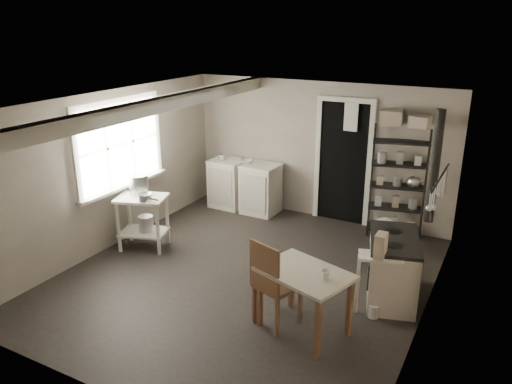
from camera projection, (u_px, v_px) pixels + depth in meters
The scene contains 31 objects.
floor at pixel (245, 277), 6.62m from camera, with size 5.00×5.00×0.00m, color black.
ceiling at pixel (244, 103), 5.87m from camera, with size 5.00×5.00×0.00m, color silver.
wall_back at pixel (318, 151), 8.33m from camera, with size 4.50×0.02×2.30m, color #A19689.
wall_front at pixel (98, 284), 4.16m from camera, with size 4.50×0.02×2.30m, color #A19689.
wall_left at pixel (110, 171), 7.25m from camera, with size 0.02×5.00×2.30m, color #A19689.
wall_right at pixel (431, 229), 5.24m from camera, with size 0.02×5.00×2.30m, color #A19689.
window at pixel (119, 145), 7.28m from camera, with size 0.12×1.76×1.28m, color silver, non-canonical shape.
doorway at pixel (343, 164), 8.15m from camera, with size 0.96×0.10×2.08m, color silver, non-canonical shape.
ceiling_beam at pixel (163, 104), 6.43m from camera, with size 0.18×5.00×0.18m, color silver, non-canonical shape.
wallpaper_panel at pixel (430, 229), 5.25m from camera, with size 0.01×5.00×2.30m, color beige, non-canonical shape.
utensil_rail at pixel (439, 177), 5.64m from camera, with size 0.06×1.20×0.44m, color silver, non-canonical shape.
prep_table at pixel (143, 223), 7.34m from camera, with size 0.70×0.50×0.80m, color silver, non-canonical shape.
stockpot at pixel (139, 185), 7.30m from camera, with size 0.28×0.28×0.31m, color silver.
saucepan at pixel (145, 197), 7.05m from camera, with size 0.20×0.20×0.11m, color silver.
bucket at pixel (146, 224), 7.35m from camera, with size 0.22×0.22×0.24m, color silver.
base_cabinets at pixel (244, 184), 8.84m from camera, with size 1.32×0.57×0.87m, color beige, non-canonical shape.
mixing_bowl at pixel (246, 158), 8.64m from camera, with size 0.29×0.29×0.07m, color silver.
counter_cup at pixel (222, 155), 8.78m from camera, with size 0.13×0.13×0.10m, color silver.
shelf_rack at pixel (398, 177), 7.61m from camera, with size 0.82×0.32×1.74m, color black, non-canonical shape.
shelf_jar at pixel (383, 150), 7.54m from camera, with size 0.08×0.08×0.18m, color silver.
storage_box_a at pixel (393, 107), 7.36m from camera, with size 0.32×0.28×0.22m, color beige.
storage_box_b at pixel (421, 111), 7.17m from camera, with size 0.27×0.25×0.17m, color beige.
stove at pixel (392, 265), 5.99m from camera, with size 0.56×1.01×0.80m, color beige, non-canonical shape.
stovepipe at pixel (435, 167), 5.86m from camera, with size 0.12×0.12×1.56m, color black, non-canonical shape.
side_ledge at pixel (378, 281), 5.64m from camera, with size 0.49×0.26×0.76m, color silver, non-canonical shape.
oats_box at pixel (382, 236), 5.40m from camera, with size 0.11×0.19×0.28m, color beige.
work_table at pixel (304, 300), 5.37m from camera, with size 0.95×0.66×0.72m, color beige, non-canonical shape.
table_cup at pixel (326, 271), 5.08m from camera, with size 0.10×0.10×0.09m, color silver.
chair at pixel (277, 284), 5.47m from camera, with size 0.42×0.45×1.03m, color brown, non-canonical shape.
flour_sack at pixel (384, 233), 7.40m from camera, with size 0.40×0.34×0.47m, color silver.
floor_crock at pixel (373, 311), 5.70m from camera, with size 0.12×0.12×0.16m, color silver.
Camera 1 is at (2.90, -5.12, 3.24)m, focal length 35.00 mm.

